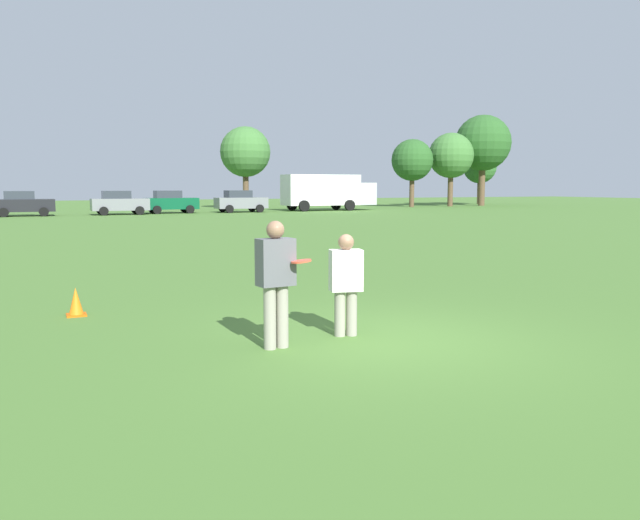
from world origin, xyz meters
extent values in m
plane|color=#47702D|center=(0.00, 0.00, 0.00)|extent=(193.11, 193.11, 0.00)
cylinder|color=gray|center=(-1.66, 0.17, 0.43)|extent=(0.17, 0.17, 0.85)
cylinder|color=gray|center=(-1.48, 0.19, 0.43)|extent=(0.17, 0.17, 0.85)
cube|color=#595960|center=(-1.57, 0.18, 1.17)|extent=(0.51, 0.33, 0.63)
sphere|color=#8C664C|center=(-1.57, 0.18, 1.60)|extent=(0.24, 0.24, 0.24)
cylinder|color=gray|center=(-0.31, 0.42, 0.33)|extent=(0.16, 0.16, 0.66)
cylinder|color=gray|center=(-0.48, 0.46, 0.33)|extent=(0.16, 0.16, 0.66)
cube|color=silver|center=(-0.40, 0.44, 0.96)|extent=(0.51, 0.36, 0.60)
sphere|color=#8C664C|center=(-0.40, 0.44, 1.37)|extent=(0.23, 0.23, 0.23)
cylinder|color=#E54C33|center=(-1.28, -0.01, 1.19)|extent=(0.27, 0.27, 0.07)
cube|color=#D8590C|center=(-3.91, 3.57, 0.01)|extent=(0.32, 0.32, 0.03)
cone|color=orange|center=(-3.91, 3.57, 0.26)|extent=(0.24, 0.24, 0.45)
cube|color=black|center=(-5.27, 43.36, 0.78)|extent=(4.23, 1.87, 0.90)
cube|color=#2D333D|center=(-5.52, 43.36, 1.50)|extent=(2.03, 1.67, 0.64)
cylinder|color=black|center=(-3.99, 44.38, 0.33)|extent=(0.66, 0.23, 0.66)
cylinder|color=black|center=(-3.95, 42.38, 0.33)|extent=(0.66, 0.23, 0.66)
cylinder|color=black|center=(-6.59, 44.34, 0.33)|extent=(0.66, 0.23, 0.66)
cylinder|color=black|center=(-6.56, 42.34, 0.33)|extent=(0.66, 0.23, 0.66)
cube|color=slate|center=(1.42, 43.05, 0.78)|extent=(4.23, 1.87, 0.90)
cube|color=#2D333D|center=(1.17, 43.04, 1.50)|extent=(2.03, 1.67, 0.64)
cylinder|color=black|center=(2.70, 44.07, 0.33)|extent=(0.66, 0.23, 0.66)
cylinder|color=black|center=(2.73, 42.07, 0.33)|extent=(0.66, 0.23, 0.66)
cylinder|color=black|center=(0.10, 44.03, 0.33)|extent=(0.66, 0.23, 0.66)
cylinder|color=black|center=(0.13, 42.03, 0.33)|extent=(0.66, 0.23, 0.66)
cube|color=#0C4C2D|center=(5.49, 44.13, 0.78)|extent=(4.23, 1.87, 0.90)
cube|color=#2D333D|center=(5.24, 44.12, 1.50)|extent=(2.03, 1.67, 0.64)
cylinder|color=black|center=(6.77, 45.15, 0.33)|extent=(0.66, 0.23, 0.66)
cylinder|color=black|center=(6.81, 43.15, 0.33)|extent=(0.66, 0.23, 0.66)
cylinder|color=black|center=(4.17, 45.10, 0.33)|extent=(0.66, 0.23, 0.66)
cylinder|color=black|center=(4.20, 43.11, 0.33)|extent=(0.66, 0.23, 0.66)
cube|color=slate|center=(11.20, 43.67, 0.78)|extent=(4.23, 1.87, 0.90)
cube|color=#2D333D|center=(10.95, 43.66, 1.50)|extent=(2.03, 1.67, 0.64)
cylinder|color=black|center=(12.48, 44.69, 0.33)|extent=(0.66, 0.23, 0.66)
cylinder|color=black|center=(12.52, 42.69, 0.33)|extent=(0.66, 0.23, 0.66)
cylinder|color=black|center=(9.88, 44.64, 0.33)|extent=(0.66, 0.23, 0.66)
cylinder|color=black|center=(9.91, 42.65, 0.33)|extent=(0.66, 0.23, 0.66)
cube|color=white|center=(18.83, 44.46, 1.83)|extent=(6.84, 2.61, 2.70)
cube|color=#B2B2B7|center=(23.03, 44.53, 1.48)|extent=(1.84, 2.33, 2.00)
cylinder|color=black|center=(21.02, 45.87, 0.48)|extent=(0.96, 0.30, 0.96)
cylinder|color=black|center=(21.06, 43.13, 0.48)|extent=(0.96, 0.30, 0.96)
cylinder|color=black|center=(16.60, 45.79, 0.48)|extent=(0.96, 0.30, 0.96)
cylinder|color=black|center=(16.64, 43.05, 0.48)|extent=(0.96, 0.30, 0.96)
cylinder|color=brown|center=(14.37, 52.44, 1.71)|extent=(0.57, 0.57, 3.41)
sphere|color=#3D7033|center=(14.37, 52.44, 5.49)|extent=(4.88, 4.88, 4.88)
cylinder|color=brown|center=(31.65, 49.74, 1.52)|extent=(0.51, 0.51, 3.03)
sphere|color=#285623|center=(31.65, 49.74, 4.88)|extent=(4.33, 4.33, 4.33)
cylinder|color=brown|center=(36.59, 49.85, 1.70)|extent=(0.57, 0.57, 3.39)
sphere|color=#3D7033|center=(36.59, 49.85, 5.45)|extent=(4.84, 4.84, 4.84)
cylinder|color=brown|center=(41.20, 50.41, 2.16)|extent=(0.72, 0.72, 4.31)
sphere|color=#285623|center=(41.20, 50.41, 6.93)|extent=(6.16, 6.16, 6.16)
cylinder|color=brown|center=(44.85, 55.53, 1.40)|extent=(0.47, 0.47, 2.81)
sphere|color=#33662D|center=(44.85, 55.53, 4.51)|extent=(4.01, 4.01, 4.01)
camera|label=1|loc=(-4.44, -7.74, 2.17)|focal=35.81mm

